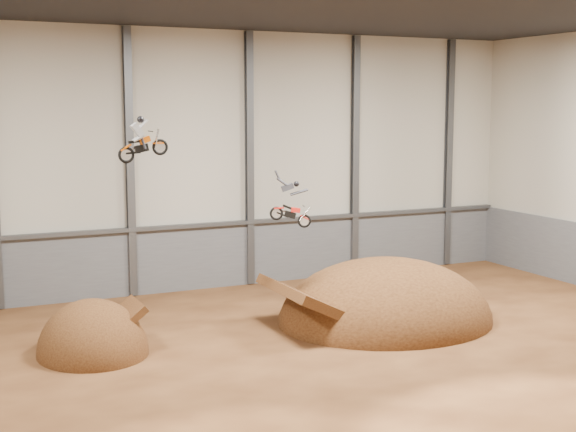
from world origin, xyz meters
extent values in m
plane|color=#432512|center=(0.00, 0.00, 0.00)|extent=(40.00, 40.00, 0.00)
cube|color=#BAB4A5|center=(0.00, 15.00, 7.00)|extent=(40.00, 0.10, 14.00)
cube|color=slate|center=(0.00, 14.90, 1.75)|extent=(39.80, 0.18, 3.50)
cube|color=#47494F|center=(0.00, 14.75, 3.55)|extent=(39.80, 0.35, 0.20)
cube|color=#47494F|center=(-3.33, 14.80, 7.00)|extent=(0.40, 0.36, 13.90)
cube|color=#47494F|center=(3.33, 14.80, 7.00)|extent=(0.40, 0.36, 13.90)
cube|color=#47494F|center=(10.00, 14.80, 7.00)|extent=(0.40, 0.36, 13.90)
cube|color=#47494F|center=(16.67, 14.80, 7.00)|extent=(0.40, 0.36, 13.90)
ellipsoid|color=#381E0E|center=(-7.28, 5.69, 0.00)|extent=(4.43, 5.11, 4.43)
ellipsoid|color=#381E0E|center=(6.07, 4.88, 0.00)|extent=(10.22, 9.04, 5.90)
camera|label=1|loc=(-13.35, -26.10, 9.95)|focal=50.00mm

